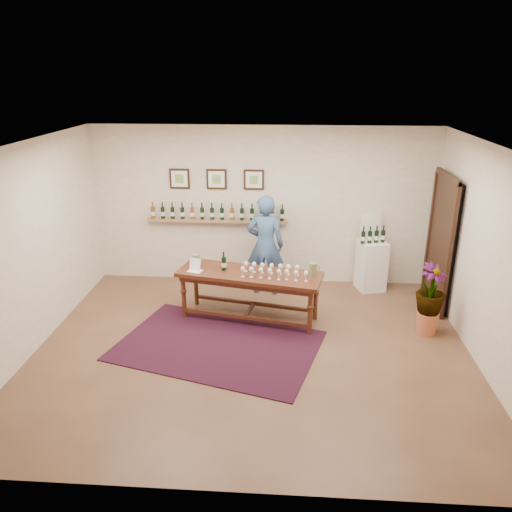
# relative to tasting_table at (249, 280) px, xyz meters

# --- Properties ---
(ground) EXTENTS (6.00, 6.00, 0.00)m
(ground) POSITION_rel_tasting_table_xyz_m (0.11, -0.95, -0.66)
(ground) COLOR brown
(ground) RESTS_ON ground
(room_shell) EXTENTS (6.00, 6.00, 6.00)m
(room_shell) POSITION_rel_tasting_table_xyz_m (2.22, 0.91, 0.46)
(room_shell) COLOR #F3E6CE
(room_shell) RESTS_ON ground
(rug) EXTENTS (3.13, 2.51, 0.01)m
(rug) POSITION_rel_tasting_table_xyz_m (-0.38, -0.87, -0.65)
(rug) COLOR #4D0D17
(rug) RESTS_ON ground
(tasting_table) EXTENTS (2.28, 1.13, 0.77)m
(tasting_table) POSITION_rel_tasting_table_xyz_m (0.00, 0.00, 0.00)
(tasting_table) COLOR #3F180F
(tasting_table) RESTS_ON ground
(table_glasses) EXTENTS (1.26, 0.41, 0.17)m
(table_glasses) POSITION_rel_tasting_table_xyz_m (0.32, -0.11, 0.20)
(table_glasses) COLOR white
(table_glasses) RESTS_ON tasting_table
(table_bottles) EXTENTS (0.29, 0.18, 0.29)m
(table_bottles) POSITION_rel_tasting_table_xyz_m (-0.39, 0.11, 0.26)
(table_bottles) COLOR black
(table_bottles) RESTS_ON tasting_table
(pitcher_left) EXTENTS (0.14, 0.14, 0.20)m
(pitcher_left) POSITION_rel_tasting_table_xyz_m (-0.85, 0.18, 0.22)
(pitcher_left) COLOR #637247
(pitcher_left) RESTS_ON tasting_table
(pitcher_right) EXTENTS (0.14, 0.14, 0.20)m
(pitcher_right) POSITION_rel_tasting_table_xyz_m (0.96, -0.05, 0.22)
(pitcher_right) COLOR #637247
(pitcher_right) RESTS_ON tasting_table
(menu_card) EXTENTS (0.25, 0.21, 0.19)m
(menu_card) POSITION_rel_tasting_table_xyz_m (-0.83, 0.03, 0.21)
(menu_card) COLOR white
(menu_card) RESTS_ON tasting_table
(display_pedestal) EXTENTS (0.54, 0.54, 0.88)m
(display_pedestal) POSITION_rel_tasting_table_xyz_m (2.04, 1.28, -0.22)
(display_pedestal) COLOR white
(display_pedestal) RESTS_ON ground
(pedestal_bottles) EXTENTS (0.33, 0.16, 0.31)m
(pedestal_bottles) POSITION_rel_tasting_table_xyz_m (2.02, 1.22, 0.38)
(pedestal_bottles) COLOR black
(pedestal_bottles) RESTS_ON display_pedestal
(info_sign) EXTENTS (0.36, 0.11, 0.51)m
(info_sign) POSITION_rel_tasting_table_xyz_m (1.99, 1.38, 0.48)
(info_sign) COLOR white
(info_sign) RESTS_ON display_pedestal
(potted_plant) EXTENTS (0.69, 0.69, 0.94)m
(potted_plant) POSITION_rel_tasting_table_xyz_m (2.64, -0.30, -0.11)
(potted_plant) COLOR #BF623F
(potted_plant) RESTS_ON ground
(person) EXTENTS (0.66, 0.46, 1.74)m
(person) POSITION_rel_tasting_table_xyz_m (0.19, 1.00, 0.21)
(person) COLOR #395987
(person) RESTS_ON ground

